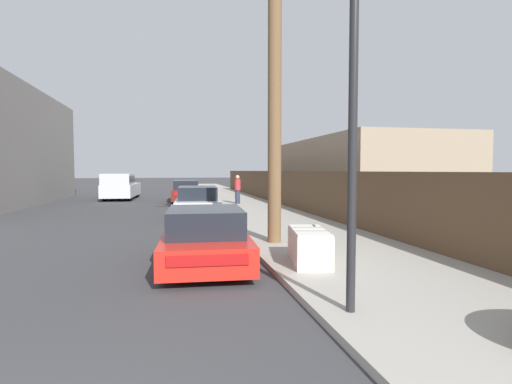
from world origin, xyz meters
The scene contains 11 objects.
sidewalk_curb centered at (5.30, 23.50, 0.06)m, with size 4.20×63.00×0.12m, color #9E998E.
discarded_fridge centered at (4.04, 5.83, 0.46)m, with size 0.95×1.66×0.71m.
parked_sports_car_red centered at (2.01, 6.77, 0.56)m, with size 2.00×4.36×1.21m.
car_parked_mid centered at (2.34, 15.02, 0.62)m, with size 2.01×4.28×1.34m.
car_parked_far centered at (2.14, 24.41, 0.64)m, with size 1.87×4.66×1.37m.
pickup_truck centered at (-2.22, 27.07, 0.90)m, with size 2.14×5.88×1.79m.
utility_pole centered at (3.94, 8.28, 4.84)m, with size 1.80×0.35×9.29m.
street_lamp centered at (3.65, 3.04, 3.02)m, with size 0.26×0.26×5.04m.
wooden_fence centered at (7.25, 18.79, 1.05)m, with size 0.08×41.40×1.86m, color brown.
building_right_house centered at (11.48, 19.38, 1.85)m, with size 6.00×13.69×3.70m, color gray.
pedestrian centered at (4.94, 20.56, 0.95)m, with size 0.34×0.34×1.62m.
Camera 1 is at (1.34, -1.84, 2.01)m, focal length 28.00 mm.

